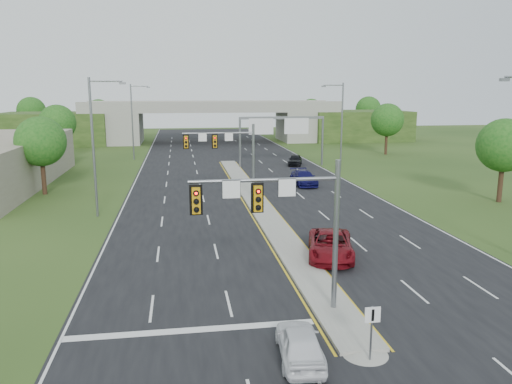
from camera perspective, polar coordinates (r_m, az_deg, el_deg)
The scene contains 25 objects.
ground at distance 23.89m, azimuth 8.83°, elevation -13.23°, with size 240.00×240.00×0.00m, color #264016.
road at distance 56.94m, azimuth -1.79°, elevation 1.38°, with size 24.00×160.00×0.02m, color black.
median at distance 45.26m, azimuth 0.07°, elevation -1.12°, with size 2.00×54.00×0.16m, color gray.
median_nose at distance 20.49m, azimuth 12.35°, elevation -17.47°, with size 2.00×2.00×0.16m, color gray.
lane_markings at distance 50.92m, azimuth -1.63°, elevation 0.20°, with size 23.72×160.00×0.01m.
signal_mast_near at distance 21.70m, azimuth 3.55°, elevation -2.43°, with size 6.62×0.60×7.00m.
signal_mast_far at distance 46.10m, azimuth -3.09°, elevation 4.93°, with size 6.62×0.60×7.00m.
keep_right_sign at distance 19.41m, azimuth 13.11°, elevation -14.52°, with size 0.60×0.13×2.20m.
sign_gantry at distance 67.11m, azimuth 2.85°, elevation 7.39°, with size 11.58×0.44×6.67m.
overpass at distance 101.08m, azimuth -4.96°, elevation 7.74°, with size 80.00×14.00×8.10m.
lightpole_l_mid at distance 41.34m, azimuth -17.87°, elevation 5.57°, with size 2.85×0.25×11.00m.
lightpole_l_far at distance 76.03m, azimuth -13.82°, elevation 8.20°, with size 2.85×0.25×11.00m.
lightpole_r_far at distance 64.01m, azimuth 9.62°, elevation 7.83°, with size 2.85×0.25×11.00m.
tree_l_near at distance 52.56m, azimuth -23.40°, elevation 5.30°, with size 4.80×4.80×7.60m.
tree_l_mid at distance 77.71m, azimuth -21.75°, elevation 7.34°, with size 5.20×5.20×8.12m.
tree_r_near at distance 50.05m, azimuth 26.50°, elevation 4.78°, with size 4.80×4.80×7.60m.
tree_r_mid at distance 82.58m, azimuth 14.77°, elevation 7.97°, with size 5.20×5.20×8.12m.
tree_back_a at distance 118.89m, azimuth -24.28°, elevation 8.44°, with size 6.00×6.00×8.85m.
tree_back_b at distance 116.02m, azimuth -17.52°, elevation 8.70°, with size 5.60×5.60×8.32m.
tree_back_c at distance 118.80m, azimuth 6.32°, elevation 9.20°, with size 5.60×5.60×8.32m.
tree_back_d at distance 123.17m, azimuth 12.71°, elevation 9.22°, with size 6.00×6.00×8.85m.
car_white at distance 19.52m, azimuth 5.05°, elevation -16.83°, with size 1.57×3.91×1.33m, color white.
car_far_a at distance 30.64m, azimuth 8.52°, elevation -6.00°, with size 2.61×5.66×1.57m, color maroon.
car_far_b at distance 53.99m, azimuth 5.47°, elevation 1.63°, with size 2.17×5.33×1.55m, color #0C0B42.
car_far_c at distance 68.62m, azimuth 4.50°, elevation 3.69°, with size 1.72×4.27×1.45m, color black.
Camera 1 is at (-6.81, -20.66, 9.90)m, focal length 35.00 mm.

